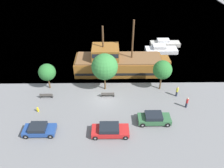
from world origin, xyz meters
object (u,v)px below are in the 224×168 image
pirate_ship (118,63)px  parked_car_curb_mid (154,118)px  moored_boat_outer (165,43)px  fire_hydrant (38,109)px  parked_car_curb_front (110,130)px  bench_promenade_west (46,95)px  parked_car_curb_rear (39,129)px  bench_promenade_east (108,94)px  moored_boat_dockside (161,49)px  pedestrian_walking_far (187,103)px  pedestrian_walking_near (177,91)px

pirate_ship → parked_car_curb_mid: 13.51m
moored_boat_outer → fire_hydrant: size_ratio=8.21×
parked_car_curb_front → bench_promenade_west: size_ratio=2.45×
parked_car_curb_rear → bench_promenade_east: size_ratio=1.95×
moored_boat_dockside → pedestrian_walking_far: pedestrian_walking_far is taller
parked_car_curb_rear → pedestrian_walking_far: pedestrian_walking_far is taller
moored_boat_outer → fire_hydrant: moored_boat_outer is taller
bench_promenade_east → parked_car_curb_rear: bearing=-139.2°
moored_boat_dockside → pedestrian_walking_far: bearing=-89.2°
parked_car_curb_front → parked_car_curb_rear: size_ratio=1.16×
parked_car_curb_mid → fire_hydrant: (-15.63, 2.25, -0.31)m
pedestrian_walking_far → parked_car_curb_front: bearing=-155.6°
fire_hydrant → bench_promenade_east: 10.14m
moored_boat_dockside → moored_boat_outer: bearing=64.8°
fire_hydrant → moored_boat_dockside: bearing=41.3°
parked_car_curb_front → parked_car_curb_rear: 8.66m
moored_boat_outer → pedestrian_walking_near: bearing=-96.1°
pirate_ship → parked_car_curb_mid: size_ratio=3.89×
moored_boat_outer → parked_car_curb_rear: moored_boat_outer is taller
moored_boat_outer → parked_car_curb_mid: moored_boat_outer is taller
pedestrian_walking_far → parked_car_curb_mid: bearing=-150.1°
moored_boat_outer → parked_car_curb_rear: bearing=-129.6°
bench_promenade_west → parked_car_curb_rear: bearing=-83.3°
moored_boat_outer → fire_hydrant: (-21.89, -20.98, -0.16)m
pedestrian_walking_near → moored_boat_dockside: bearing=88.2°
parked_car_curb_mid → pedestrian_walking_far: size_ratio=2.46×
pirate_ship → bench_promenade_west: 13.23m
parked_car_curb_front → moored_boat_dockside: bearing=64.6°
bench_promenade_west → pedestrian_walking_far: pedestrian_walking_far is taller
moored_boat_outer → parked_car_curb_rear: 32.35m
pirate_ship → pedestrian_walking_near: 11.34m
moored_boat_dockside → parked_car_curb_front: moored_boat_dockside is taller
moored_boat_dockside → pedestrian_walking_far: size_ratio=3.77×
moored_boat_dockside → fire_hydrant: (-20.48, -17.96, -0.17)m
fire_hydrant → parked_car_curb_rear: bearing=-72.0°
fire_hydrant → pedestrian_walking_far: bearing=1.9°
parked_car_curb_mid → pedestrian_walking_near: bearing=51.6°
moored_boat_outer → pedestrian_walking_far: 20.33m
moored_boat_dockside → bench_promenade_east: moored_boat_dockside is taller
pirate_ship → moored_boat_outer: 14.93m
moored_boat_dockside → pedestrian_walking_near: size_ratio=3.80×
bench_promenade_east → pedestrian_walking_near: bearing=0.3°
bench_promenade_east → bench_promenade_west: size_ratio=1.08×
pirate_ship → pedestrian_walking_far: size_ratio=9.59×
parked_car_curb_mid → bench_promenade_east: parked_car_curb_mid is taller
parked_car_curb_mid → bench_promenade_west: size_ratio=2.26×
pedestrian_walking_near → parked_car_curb_front: bearing=-143.4°
pirate_ship → fire_hydrant: size_ratio=21.31×
parked_car_curb_front → bench_promenade_east: size_ratio=2.27×
moored_boat_dockside → pirate_ship: bearing=-140.9°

